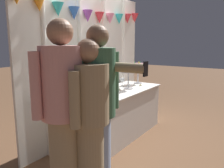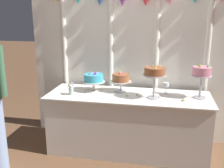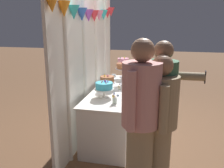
{
  "view_description": "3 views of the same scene",
  "coord_description": "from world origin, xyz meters",
  "views": [
    {
      "loc": [
        -3.01,
        -1.89,
        1.57
      ],
      "look_at": [
        -0.16,
        0.04,
        0.94
      ],
      "focal_mm": 36.49,
      "sensor_mm": 36.0,
      "label": 1
    },
    {
      "loc": [
        0.43,
        -3.19,
        1.84
      ],
      "look_at": [
        -0.23,
        0.19,
        0.9
      ],
      "focal_mm": 43.21,
      "sensor_mm": 36.0,
      "label": 2
    },
    {
      "loc": [
        -3.87,
        -0.7,
        1.92
      ],
      "look_at": [
        -0.29,
        0.11,
        0.95
      ],
      "focal_mm": 38.97,
      "sensor_mm": 36.0,
      "label": 3
    }
  ],
  "objects": [
    {
      "name": "cake_display_midleft",
      "position": [
        -0.12,
        0.23,
        0.97
      ],
      "size": [
        0.28,
        0.28,
        0.28
      ],
      "color": "silver",
      "rests_on": "cake_table"
    },
    {
      "name": "cake_display_midright",
      "position": [
        0.33,
        0.03,
        1.11
      ],
      "size": [
        0.29,
        0.29,
        0.43
      ],
      "color": "#B2B2B7",
      "rests_on": "cake_table"
    },
    {
      "name": "wine_glass",
      "position": [
        0.47,
        0.24,
        0.9
      ],
      "size": [
        0.08,
        0.08,
        0.15
      ],
      "color": "silver",
      "rests_on": "cake_table"
    },
    {
      "name": "cake_table",
      "position": [
        0.0,
        0.1,
        0.4
      ],
      "size": [
        2.09,
        0.73,
        0.79
      ],
      "color": "white",
      "rests_on": "ground_plane"
    },
    {
      "name": "cake_display_rightmost",
      "position": [
        0.88,
        0.14,
        1.1
      ],
      "size": [
        0.25,
        0.25,
        0.43
      ],
      "color": "#B2B2B7",
      "rests_on": "cake_table"
    },
    {
      "name": "flower_vase",
      "position": [
        -0.73,
        -0.03,
        0.86
      ],
      "size": [
        0.09,
        0.1,
        0.17
      ],
      "color": "#B2C1B2",
      "rests_on": "cake_table"
    },
    {
      "name": "tealight_near_right",
      "position": [
        0.68,
        -0.02,
        0.8
      ],
      "size": [
        0.05,
        0.05,
        0.04
      ],
      "color": "beige",
      "rests_on": "cake_table"
    },
    {
      "name": "guest_man_pink_jacket",
      "position": [
        -1.7,
        -0.49,
        0.96
      ],
      "size": [
        0.52,
        0.46,
        1.77
      ],
      "color": "#9E8966",
      "rests_on": "ground_plane"
    },
    {
      "name": "ground_plane",
      "position": [
        0.0,
        0.0,
        0.0
      ],
      "size": [
        24.0,
        24.0,
        0.0
      ],
      "primitive_type": "plane",
      "color": "brown"
    },
    {
      "name": "guest_man_dark_suit",
      "position": [
        -1.43,
        -0.67,
        0.96
      ],
      "size": [
        0.47,
        0.38,
        1.73
      ],
      "color": "#93ADD6",
      "rests_on": "ground_plane"
    },
    {
      "name": "tealight_far_left",
      "position": [
        -0.01,
        0.05,
        0.8
      ],
      "size": [
        0.05,
        0.05,
        0.04
      ],
      "color": "beige",
      "rests_on": "cake_table"
    },
    {
      "name": "cake_display_leftmost",
      "position": [
        -0.48,
        0.19,
        0.96
      ],
      "size": [
        0.3,
        0.3,
        0.27
      ],
      "color": "silver",
      "rests_on": "cake_table"
    },
    {
      "name": "tealight_near_left",
      "position": [
        0.12,
        0.08,
        0.8
      ],
      "size": [
        0.04,
        0.04,
        0.04
      ],
      "color": "beige",
      "rests_on": "cake_table"
    },
    {
      "name": "draped_curtain",
      "position": [
        0.0,
        0.56,
        1.31
      ],
      "size": [
        2.96,
        0.16,
        2.42
      ],
      "color": "white",
      "rests_on": "ground_plane"
    },
    {
      "name": "guest_girl_blue_dress",
      "position": [
        -1.56,
        -0.67,
        0.88
      ],
      "size": [
        0.51,
        0.62,
        1.61
      ],
      "color": "#9E8966",
      "rests_on": "ground_plane"
    }
  ]
}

